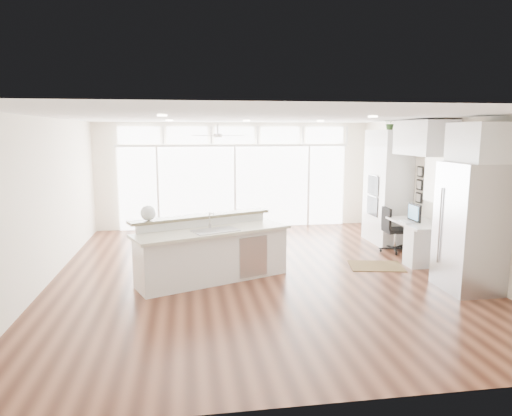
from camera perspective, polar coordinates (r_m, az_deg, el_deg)
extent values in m
cube|color=#3F1E13|center=(8.15, 0.31, -8.13)|extent=(7.00, 8.00, 0.02)
cube|color=white|center=(7.78, 0.33, 11.27)|extent=(7.00, 8.00, 0.02)
cube|color=white|center=(11.79, -2.70, 4.08)|extent=(7.00, 0.04, 2.70)
cube|color=white|center=(4.03, 9.25, -6.59)|extent=(7.00, 0.04, 2.70)
cube|color=white|center=(8.09, -24.99, 0.72)|extent=(0.04, 8.00, 2.70)
cube|color=white|center=(9.07, 22.73, 1.73)|extent=(0.04, 8.00, 2.70)
cube|color=white|center=(11.76, -2.66, 2.60)|extent=(5.80, 0.06, 2.08)
cube|color=white|center=(11.68, -2.71, 9.09)|extent=(5.90, 0.06, 0.40)
cube|color=silver|center=(9.29, 21.65, 3.21)|extent=(0.04, 0.85, 0.85)
cube|color=white|center=(10.50, -4.82, 9.57)|extent=(1.16, 1.16, 0.32)
cube|color=#F0E2CC|center=(7.97, 0.11, 11.08)|extent=(3.40, 3.00, 0.02)
cube|color=white|center=(10.51, 16.09, 2.51)|extent=(0.64, 1.20, 2.50)
cube|color=white|center=(9.31, 19.45, -3.95)|extent=(0.72, 1.30, 0.76)
cube|color=white|center=(9.10, 20.36, 8.22)|extent=(0.64, 1.30, 0.64)
cube|color=#ACACB1|center=(7.80, 25.23, -2.20)|extent=(0.76, 0.90, 2.00)
cube|color=white|center=(7.70, 26.29, 7.35)|extent=(0.64, 0.90, 0.60)
cube|color=black|center=(9.84, 19.79, 2.75)|extent=(0.06, 0.22, 0.80)
cube|color=white|center=(7.65, -5.39, -5.21)|extent=(2.82, 1.91, 1.05)
cube|color=#372611|center=(8.79, 14.79, -7.02)|extent=(1.08, 0.87, 0.01)
cube|color=black|center=(9.85, 17.04, -2.63)|extent=(0.49, 0.45, 0.92)
sphere|color=white|center=(7.54, -13.32, -0.60)|extent=(0.32, 0.32, 0.25)
cube|color=black|center=(9.17, 19.20, -0.53)|extent=(0.08, 0.45, 0.37)
cube|color=silver|center=(9.12, 18.20, -1.66)|extent=(0.16, 0.37, 0.02)
imported|color=#375F28|center=(10.44, 16.43, 9.99)|extent=(0.28, 0.31, 0.24)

